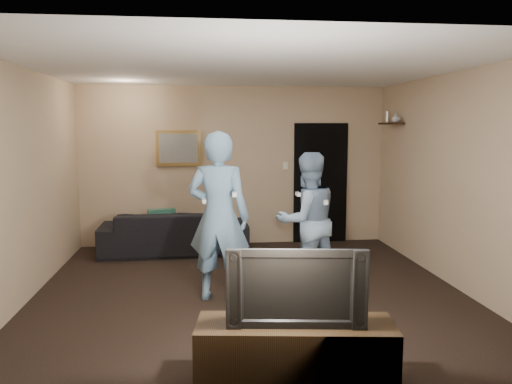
{
  "coord_description": "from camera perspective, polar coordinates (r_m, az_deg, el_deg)",
  "views": [
    {
      "loc": [
        -0.57,
        -5.69,
        1.94
      ],
      "look_at": [
        0.11,
        0.3,
        1.15
      ],
      "focal_mm": 35.0,
      "sensor_mm": 36.0,
      "label": 1
    }
  ],
  "objects": [
    {
      "name": "ground",
      "position": [
        6.04,
        -0.75,
        -11.28
      ],
      "size": [
        5.0,
        5.0,
        0.0
      ],
      "primitive_type": "plane",
      "color": "black",
      "rests_on": "ground"
    },
    {
      "name": "ceiling",
      "position": [
        5.75,
        -0.79,
        14.06
      ],
      "size": [
        5.0,
        5.0,
        0.04
      ],
      "primitive_type": "cube",
      "color": "silver",
      "rests_on": "wall_back"
    },
    {
      "name": "wall_back",
      "position": [
        8.23,
        -2.51,
        2.99
      ],
      "size": [
        5.0,
        0.04,
        2.6
      ],
      "primitive_type": "cube",
      "color": "tan",
      "rests_on": "ground"
    },
    {
      "name": "wall_front",
      "position": [
        3.3,
        3.58,
        -3.7
      ],
      "size": [
        5.0,
        0.04,
        2.6
      ],
      "primitive_type": "cube",
      "color": "tan",
      "rests_on": "ground"
    },
    {
      "name": "wall_left",
      "position": [
        6.04,
        -25.09,
        0.68
      ],
      "size": [
        0.04,
        5.0,
        2.6
      ],
      "primitive_type": "cube",
      "color": "tan",
      "rests_on": "ground"
    },
    {
      "name": "wall_right",
      "position": [
        6.49,
        21.76,
        1.28
      ],
      "size": [
        0.04,
        5.0,
        2.6
      ],
      "primitive_type": "cube",
      "color": "tan",
      "rests_on": "ground"
    },
    {
      "name": "sofa",
      "position": [
        7.85,
        -9.27,
        -4.5
      ],
      "size": [
        2.26,
        0.92,
        0.65
      ],
      "primitive_type": "imported",
      "rotation": [
        0.0,
        0.0,
        3.16
      ],
      "color": "black",
      "rests_on": "ground"
    },
    {
      "name": "throw_pillow",
      "position": [
        7.83,
        -10.71,
        -3.42
      ],
      "size": [
        0.43,
        0.22,
        0.41
      ],
      "primitive_type": "cube",
      "rotation": [
        0.0,
        0.0,
        0.24
      ],
      "color": "#18493B",
      "rests_on": "sofa"
    },
    {
      "name": "painting_frame",
      "position": [
        8.18,
        -8.84,
        4.99
      ],
      "size": [
        0.72,
        0.05,
        0.57
      ],
      "primitive_type": "cube",
      "color": "olive",
      "rests_on": "wall_back"
    },
    {
      "name": "painting_canvas",
      "position": [
        8.15,
        -8.84,
        4.98
      ],
      "size": [
        0.62,
        0.01,
        0.47
      ],
      "primitive_type": "cube",
      "color": "slate",
      "rests_on": "painting_frame"
    },
    {
      "name": "doorway",
      "position": [
        8.46,
        7.37,
        1.02
      ],
      "size": [
        0.9,
        0.06,
        2.0
      ],
      "primitive_type": "cube",
      "color": "black",
      "rests_on": "ground"
    },
    {
      "name": "light_switch",
      "position": [
        8.31,
        3.37,
        3.03
      ],
      "size": [
        0.08,
        0.02,
        0.12
      ],
      "primitive_type": "cube",
      "color": "silver",
      "rests_on": "wall_back"
    },
    {
      "name": "wall_shelf",
      "position": [
        8.05,
        15.21,
        7.56
      ],
      "size": [
        0.2,
        0.6,
        0.03
      ],
      "primitive_type": "cube",
      "color": "black",
      "rests_on": "wall_right"
    },
    {
      "name": "shelf_vase",
      "position": [
        7.89,
        15.71,
        8.18
      ],
      "size": [
        0.16,
        0.16,
        0.14
      ],
      "primitive_type": "imported",
      "rotation": [
        0.0,
        0.0,
        0.2
      ],
      "color": "#B2B1B6",
      "rests_on": "wall_shelf"
    },
    {
      "name": "shelf_figurine",
      "position": [
        8.21,
        14.79,
        8.3
      ],
      "size": [
        0.06,
        0.06,
        0.18
      ],
      "primitive_type": "cylinder",
      "color": "silver",
      "rests_on": "wall_shelf"
    },
    {
      "name": "tv_console",
      "position": [
        3.9,
        4.49,
        -18.24
      ],
      "size": [
        1.5,
        0.65,
        0.52
      ],
      "primitive_type": "cube",
      "rotation": [
        0.0,
        0.0,
        -0.13
      ],
      "color": "black",
      "rests_on": "ground"
    },
    {
      "name": "television",
      "position": [
        3.69,
        4.58,
        -10.54
      ],
      "size": [
        1.01,
        0.26,
        0.58
      ],
      "primitive_type": "imported",
      "rotation": [
        0.0,
        0.0,
        -0.13
      ],
      "color": "black",
      "rests_on": "tv_console"
    },
    {
      "name": "wii_player_left",
      "position": [
        5.55,
        -4.28,
        -2.82
      ],
      "size": [
        0.79,
        0.63,
        1.9
      ],
      "color": "#719DC4",
      "rests_on": "ground"
    },
    {
      "name": "wii_player_right",
      "position": [
        6.02,
        5.87,
        -3.28
      ],
      "size": [
        0.93,
        0.8,
        1.64
      ],
      "color": "#809DBA",
      "rests_on": "ground"
    }
  ]
}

